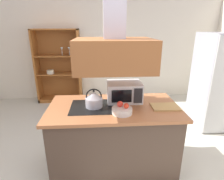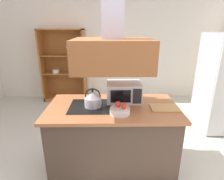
% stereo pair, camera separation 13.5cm
% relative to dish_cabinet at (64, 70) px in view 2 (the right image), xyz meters
% --- Properties ---
extents(ground_plane, '(7.80, 7.80, 0.00)m').
position_rel_dish_cabinet_xyz_m(ground_plane, '(1.18, -2.78, -0.80)').
color(ground_plane, beige).
extents(wall_back, '(6.00, 0.12, 2.70)m').
position_rel_dish_cabinet_xyz_m(wall_back, '(1.18, 0.22, 0.55)').
color(wall_back, silver).
rests_on(wall_back, ground).
extents(kitchen_island, '(1.68, 0.89, 0.90)m').
position_rel_dish_cabinet_xyz_m(kitchen_island, '(1.22, -2.54, -0.35)').
color(kitchen_island, '#4B382C').
rests_on(kitchen_island, ground).
extents(range_hood, '(0.90, 0.70, 1.32)m').
position_rel_dish_cabinet_xyz_m(range_hood, '(1.22, -2.54, 0.89)').
color(range_hood, brown).
extents(dish_cabinet, '(1.10, 0.40, 1.82)m').
position_rel_dish_cabinet_xyz_m(dish_cabinet, '(0.00, 0.00, 0.00)').
color(dish_cabinet, '#9B5A26').
rests_on(dish_cabinet, ground).
extents(kettle, '(0.22, 0.22, 0.24)m').
position_rel_dish_cabinet_xyz_m(kettle, '(0.97, -2.54, 0.20)').
color(kettle, '#B2B4C0').
rests_on(kettle, kitchen_island).
extents(cutting_board, '(0.34, 0.25, 0.02)m').
position_rel_dish_cabinet_xyz_m(cutting_board, '(1.87, -2.62, 0.11)').
color(cutting_board, tan).
rests_on(cutting_board, kitchen_island).
extents(microwave, '(0.46, 0.35, 0.26)m').
position_rel_dish_cabinet_xyz_m(microwave, '(1.38, -2.35, 0.23)').
color(microwave, silver).
rests_on(microwave, kitchen_island).
extents(fruit_bowl, '(0.24, 0.24, 0.14)m').
position_rel_dish_cabinet_xyz_m(fruit_bowl, '(1.30, -2.75, 0.14)').
color(fruit_bowl, silver).
rests_on(fruit_bowl, kitchen_island).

